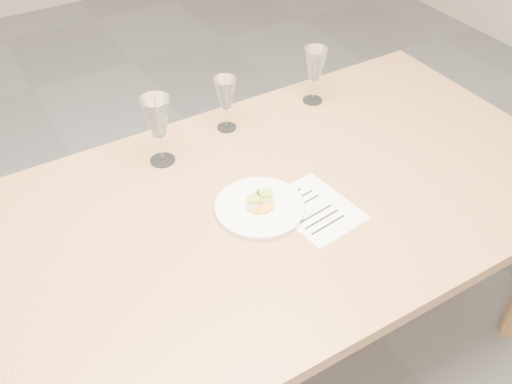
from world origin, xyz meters
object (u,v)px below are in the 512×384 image
dinner_plate (260,206)px  wine_glass_3 (225,94)px  wine_glass_4 (315,65)px  wine_glass_2 (157,118)px  recipe_sheet (315,208)px  dining_table (189,251)px

dinner_plate → wine_glass_3: size_ratio=1.36×
wine_glass_4 → wine_glass_2: bearing=-175.7°
dinner_plate → wine_glass_3: bearing=74.2°
recipe_sheet → wine_glass_4: wine_glass_4 is taller
dining_table → recipe_sheet: size_ratio=8.95×
recipe_sheet → wine_glass_4: bearing=48.6°
recipe_sheet → wine_glass_3: bearing=85.7°
wine_glass_3 → wine_glass_4: wine_glass_4 is taller
recipe_sheet → wine_glass_3: 0.49m
wine_glass_4 → dinner_plate: bearing=-139.4°
wine_glass_2 → wine_glass_4: bearing=4.3°
dining_table → wine_glass_4: size_ratio=11.98×
wine_glass_2 → wine_glass_3: wine_glass_2 is taller
wine_glass_2 → recipe_sheet: bearing=-56.6°
wine_glass_2 → wine_glass_4: wine_glass_2 is taller
recipe_sheet → wine_glass_2: wine_glass_2 is taller
wine_glass_3 → wine_glass_4: (0.34, -0.01, 0.01)m
recipe_sheet → wine_glass_4: 0.58m
dining_table → wine_glass_3: bearing=49.0°
dining_table → wine_glass_4: (0.67, 0.37, 0.21)m
wine_glass_2 → wine_glass_4: 0.60m
wine_glass_2 → wine_glass_3: bearing=11.8°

